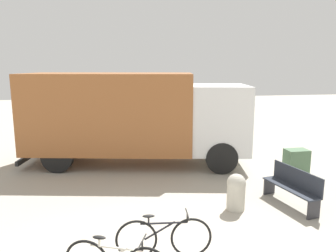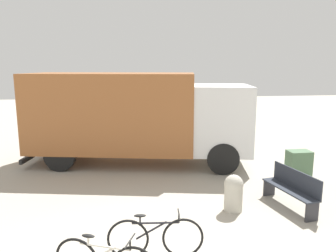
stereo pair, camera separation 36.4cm
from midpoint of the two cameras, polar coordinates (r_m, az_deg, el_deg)
The scene contains 5 objects.
delivery_truck at distance 11.49m, azimuth -4.77°, elevation 2.08°, with size 7.97×3.76×3.19m.
park_bench at distance 8.79m, azimuth 21.92°, elevation -9.90°, with size 0.70×1.73×0.94m.
bicycle_middle at distance 6.24m, azimuth -0.46°, elevation -18.85°, with size 1.75×0.44×0.85m.
bollard_near_bench at distance 8.17m, azimuth 12.62°, elevation -11.12°, with size 0.46×0.46×0.90m.
utility_box at distance 10.95m, azimuth 22.67°, elevation -6.28°, with size 0.69×0.47×0.89m.
Camera 2 is at (-0.44, -5.20, 3.47)m, focal length 35.00 mm.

